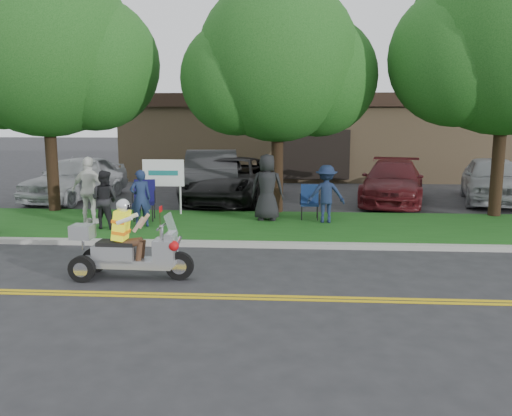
# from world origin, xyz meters

# --- Properties ---
(ground) EXTENTS (120.00, 120.00, 0.00)m
(ground) POSITION_xyz_m (0.00, 0.00, 0.00)
(ground) COLOR #28282B
(ground) RESTS_ON ground
(centerline_near) EXTENTS (60.00, 0.10, 0.01)m
(centerline_near) POSITION_xyz_m (0.00, -0.58, 0.01)
(centerline_near) COLOR gold
(centerline_near) RESTS_ON ground
(centerline_far) EXTENTS (60.00, 0.10, 0.01)m
(centerline_far) POSITION_xyz_m (0.00, -0.42, 0.01)
(centerline_far) COLOR gold
(centerline_far) RESTS_ON ground
(curb) EXTENTS (60.00, 0.25, 0.12)m
(curb) POSITION_xyz_m (0.00, 3.05, 0.06)
(curb) COLOR #A8A89E
(curb) RESTS_ON ground
(grass_verge) EXTENTS (60.00, 4.00, 0.10)m
(grass_verge) POSITION_xyz_m (0.00, 5.20, 0.06)
(grass_verge) COLOR #195115
(grass_verge) RESTS_ON ground
(commercial_building) EXTENTS (18.00, 8.20, 4.00)m
(commercial_building) POSITION_xyz_m (2.00, 18.98, 2.01)
(commercial_building) COLOR #9E7F5B
(commercial_building) RESTS_ON ground
(tree_left) EXTENTS (6.62, 5.40, 7.78)m
(tree_left) POSITION_xyz_m (-6.44, 7.03, 4.85)
(tree_left) COLOR #332114
(tree_left) RESTS_ON ground
(tree_mid) EXTENTS (5.88, 4.80, 7.05)m
(tree_mid) POSITION_xyz_m (0.55, 7.23, 4.43)
(tree_mid) COLOR #332114
(tree_mid) RESTS_ON ground
(tree_right) EXTENTS (6.86, 5.60, 8.07)m
(tree_right) POSITION_xyz_m (7.06, 7.03, 5.03)
(tree_right) COLOR #332114
(tree_right) RESTS_ON ground
(business_sign) EXTENTS (1.25, 0.06, 1.75)m
(business_sign) POSITION_xyz_m (-2.90, 6.60, 1.26)
(business_sign) COLOR silver
(business_sign) RESTS_ON ground
(trike_scooter) EXTENTS (2.35, 0.79, 1.54)m
(trike_scooter) POSITION_xyz_m (-2.17, 0.46, 0.54)
(trike_scooter) COLOR black
(trike_scooter) RESTS_ON ground
(lawn_chair_a) EXTENTS (0.68, 0.70, 1.14)m
(lawn_chair_a) POSITION_xyz_m (-3.25, 5.70, 0.74)
(lawn_chair_a) COLOR black
(lawn_chair_a) RESTS_ON grass_verge
(lawn_chair_b) EXTENTS (0.52, 0.54, 0.98)m
(lawn_chair_b) POSITION_xyz_m (1.47, 6.16, 0.66)
(lawn_chair_b) COLOR black
(lawn_chair_b) RESTS_ON grass_verge
(spectator_adult_left) EXTENTS (0.65, 0.54, 1.53)m
(spectator_adult_left) POSITION_xyz_m (-3.08, 4.71, 0.87)
(spectator_adult_left) COLOR #1A2749
(spectator_adult_left) RESTS_ON grass_verge
(spectator_adult_mid) EXTENTS (0.87, 0.75, 1.54)m
(spectator_adult_mid) POSITION_xyz_m (-3.98, 4.45, 0.87)
(spectator_adult_mid) COLOR black
(spectator_adult_mid) RESTS_ON grass_verge
(spectator_adult_right) EXTENTS (1.15, 0.65, 1.85)m
(spectator_adult_right) POSITION_xyz_m (-4.57, 4.99, 1.03)
(spectator_adult_right) COLOR white
(spectator_adult_right) RESTS_ON grass_verge
(spectator_chair_a) EXTENTS (1.04, 0.60, 1.60)m
(spectator_chair_a) POSITION_xyz_m (1.91, 5.61, 0.91)
(spectator_chair_a) COLOR #16223F
(spectator_chair_a) RESTS_ON grass_verge
(spectator_chair_b) EXTENTS (0.97, 0.67, 1.89)m
(spectator_chair_b) POSITION_xyz_m (0.26, 5.83, 1.05)
(spectator_chair_b) COLOR black
(spectator_chair_b) RESTS_ON grass_verge
(parked_car_far_left) EXTENTS (2.95, 5.04, 1.61)m
(parked_car_far_left) POSITION_xyz_m (-6.85, 9.60, 0.80)
(parked_car_far_left) COLOR #ABACB2
(parked_car_far_left) RESTS_ON ground
(parked_car_left) EXTENTS (2.54, 5.53, 1.76)m
(parked_car_left) POSITION_xyz_m (-2.00, 10.29, 0.88)
(parked_car_left) COLOR #343437
(parked_car_left) RESTS_ON ground
(parked_car_mid) EXTENTS (3.40, 5.94, 1.56)m
(parked_car_mid) POSITION_xyz_m (-1.19, 9.64, 0.78)
(parked_car_mid) COLOR black
(parked_car_mid) RESTS_ON ground
(parked_car_right) EXTENTS (3.11, 5.37, 1.46)m
(parked_car_right) POSITION_xyz_m (4.50, 9.86, 0.73)
(parked_car_right) COLOR #571419
(parked_car_right) RESTS_ON ground
(parked_car_far_right) EXTENTS (2.98, 5.09, 1.63)m
(parked_car_far_right) POSITION_xyz_m (8.00, 10.09, 0.81)
(parked_car_far_right) COLOR #9A9DA1
(parked_car_far_right) RESTS_ON ground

